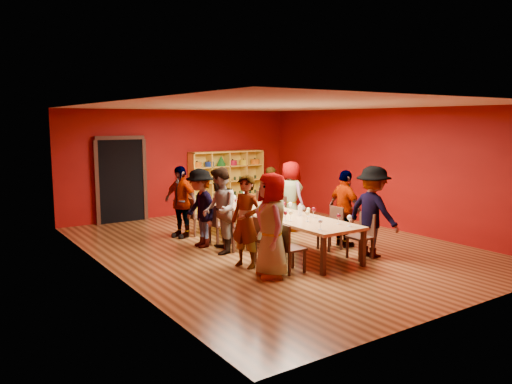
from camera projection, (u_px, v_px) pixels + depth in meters
room_shell at (273, 177)px, 10.57m from camera, size 7.10×9.10×3.04m
tasting_table at (273, 214)px, 10.68m from camera, size 1.10×4.50×0.75m
doorway at (121, 180)px, 13.27m from camera, size 1.40×0.17×2.30m
shelving_unit at (226, 178)px, 14.96m from camera, size 2.40×0.40×1.80m
chair_person_left_0 at (288, 246)px, 8.81m from camera, size 0.42×0.42×0.89m
person_left_0 at (272, 225)px, 8.56m from camera, size 0.74×0.99×1.81m
chair_person_left_1 at (264, 238)px, 9.40m from camera, size 0.42×0.42×0.89m
person_left_1 at (246, 222)px, 9.12m from camera, size 0.63×0.74×1.71m
chair_person_left_2 at (233, 227)px, 10.34m from camera, size 0.42×0.42×0.89m
person_left_2 at (220, 211)px, 10.11m from camera, size 0.78×0.97×1.76m
chair_person_left_3 at (217, 222)px, 10.88m from camera, size 0.42×0.42×0.89m
person_left_3 at (200, 208)px, 10.61m from camera, size 0.49×1.11×1.69m
chair_person_left_4 at (195, 214)px, 11.76m from camera, size 0.42×0.42×0.89m
person_left_4 at (181, 202)px, 11.52m from camera, size 0.74×1.07×1.67m
chair_person_right_0 at (363, 233)px, 9.77m from camera, size 0.42×0.42×0.89m
person_right_0 at (373, 212)px, 9.86m from camera, size 0.54×1.19×1.81m
chair_person_right_1 at (333, 226)px, 10.49m from camera, size 0.42×0.42×0.89m
person_right_1 at (345, 209)px, 10.63m from camera, size 0.52×1.00×1.65m
chair_person_right_3 at (278, 212)px, 12.09m from camera, size 0.42×0.42×0.89m
person_right_3 at (291, 196)px, 12.26m from camera, size 0.49×0.85×1.71m
chair_person_right_4 at (258, 207)px, 12.80m from camera, size 0.42×0.42×0.89m
person_right_4 at (271, 196)px, 13.01m from camera, size 0.50×0.62×1.51m
wine_glass_0 at (285, 213)px, 9.72m from camera, size 0.08×0.08×0.20m
wine_glass_1 at (284, 204)px, 10.90m from camera, size 0.07×0.07×0.18m
wine_glass_2 at (244, 194)px, 12.20m from camera, size 0.08×0.08×0.21m
wine_glass_3 at (262, 199)px, 11.55m from camera, size 0.08×0.08×0.19m
wine_glass_4 at (242, 194)px, 12.33m from camera, size 0.09×0.09×0.21m
wine_glass_5 at (236, 201)px, 11.30m from camera, size 0.08×0.08×0.19m
wine_glass_6 at (339, 216)px, 9.39m from camera, size 0.08×0.08×0.20m
wine_glass_7 at (283, 210)px, 10.19m from camera, size 0.07×0.07×0.18m
wine_glass_8 at (350, 218)px, 9.19m from camera, size 0.09×0.09×0.21m
wine_glass_9 at (268, 199)px, 11.45m from camera, size 0.08×0.08×0.21m
wine_glass_10 at (290, 205)px, 10.67m from camera, size 0.09×0.09×0.22m
wine_glass_11 at (320, 222)px, 8.91m from camera, size 0.08×0.08×0.20m
wine_glass_12 at (314, 210)px, 10.03m from camera, size 0.09×0.09×0.22m
wine_glass_13 at (237, 202)px, 11.17m from camera, size 0.07×0.07×0.18m
wine_glass_14 at (234, 198)px, 11.73m from camera, size 0.08×0.08×0.20m
wine_glass_15 at (307, 213)px, 9.63m from camera, size 0.09×0.09×0.22m
wine_glass_16 at (308, 210)px, 10.14m from camera, size 0.08×0.08×0.19m
wine_glass_17 at (268, 208)px, 10.36m from camera, size 0.07×0.07×0.18m
wine_glass_18 at (291, 213)px, 9.71m from camera, size 0.08×0.08×0.21m
wine_glass_19 at (216, 196)px, 11.95m from camera, size 0.08×0.08×0.21m
wine_glass_20 at (222, 198)px, 11.79m from camera, size 0.07×0.07×0.18m
spittoon_bowl at (273, 209)px, 10.63m from camera, size 0.27×0.27×0.15m
carafe_a at (264, 207)px, 10.53m from camera, size 0.12×0.12×0.27m
carafe_b at (300, 211)px, 10.21m from camera, size 0.12×0.12×0.25m
wine_bottle at (242, 197)px, 11.98m from camera, size 0.11×0.11×0.34m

